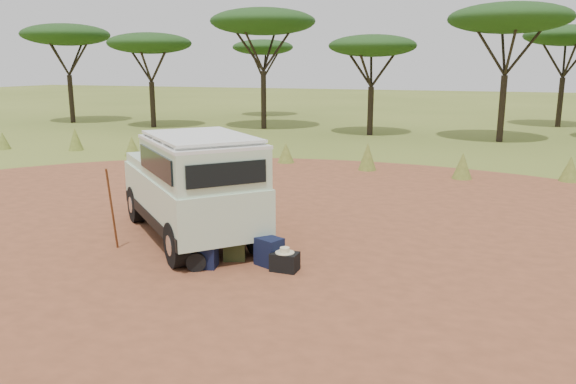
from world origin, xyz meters
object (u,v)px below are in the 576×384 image
(backpack_navy, at_px, (203,251))
(backpack_olive, at_px, (234,246))
(walking_staff, at_px, (112,210))
(hard_case, at_px, (285,262))
(backpack_black, at_px, (188,239))
(duffel_navy, at_px, (269,252))
(safari_vehicle, at_px, (193,188))

(backpack_navy, xyz_separation_m, backpack_olive, (0.33, 0.52, -0.04))
(walking_staff, distance_m, backpack_olive, 2.38)
(walking_staff, relative_size, hard_case, 3.61)
(backpack_black, distance_m, hard_case, 1.95)
(backpack_black, height_order, hard_case, backpack_black)
(hard_case, bearing_deg, walking_staff, -177.72)
(backpack_black, relative_size, duffel_navy, 1.20)
(backpack_olive, bearing_deg, hard_case, -32.92)
(safari_vehicle, xyz_separation_m, backpack_olive, (1.32, -0.89, -0.76))
(safari_vehicle, height_order, walking_staff, safari_vehicle)
(safari_vehicle, height_order, backpack_black, safari_vehicle)
(backpack_black, bearing_deg, hard_case, -24.48)
(walking_staff, bearing_deg, backpack_navy, -26.52)
(backpack_olive, relative_size, duffel_navy, 1.07)
(hard_case, bearing_deg, safari_vehicle, 154.99)
(backpack_black, bearing_deg, walking_staff, 174.27)
(walking_staff, relative_size, backpack_navy, 2.70)
(backpack_black, xyz_separation_m, hard_case, (1.94, -0.18, -0.14))
(safari_vehicle, height_order, backpack_navy, safari_vehicle)
(backpack_black, bearing_deg, backpack_olive, -18.71)
(backpack_navy, relative_size, backpack_olive, 1.13)
(safari_vehicle, distance_m, backpack_navy, 1.87)
(safari_vehicle, height_order, hard_case, safari_vehicle)
(backpack_olive, height_order, duffel_navy, backpack_olive)
(walking_staff, bearing_deg, safari_vehicle, 30.22)
(safari_vehicle, height_order, duffel_navy, safari_vehicle)
(safari_vehicle, relative_size, hard_case, 9.70)
(safari_vehicle, distance_m, duffel_navy, 2.33)
(backpack_black, distance_m, duffel_navy, 1.60)
(safari_vehicle, xyz_separation_m, hard_case, (2.34, -1.08, -0.87))
(walking_staff, height_order, hard_case, walking_staff)
(backpack_olive, bearing_deg, safari_vehicle, 123.42)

